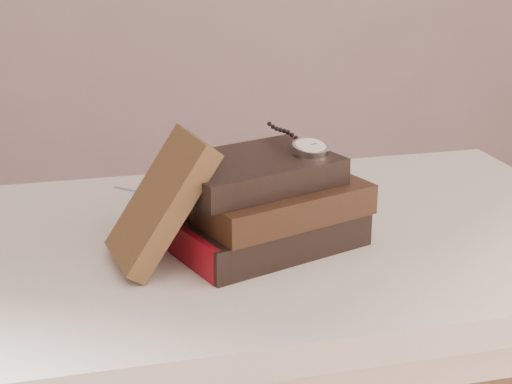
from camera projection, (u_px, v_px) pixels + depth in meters
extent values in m
cube|color=beige|center=(265.00, 246.00, 1.08)|extent=(1.00, 0.60, 0.04)
cube|color=white|center=(264.00, 284.00, 1.10)|extent=(0.88, 0.49, 0.08)
cylinder|color=white|center=(449.00, 346.00, 1.54)|extent=(0.05, 0.05, 0.71)
cube|color=black|center=(263.00, 228.00, 1.03)|extent=(0.28, 0.23, 0.05)
cube|color=beige|center=(265.00, 228.00, 1.03)|extent=(0.27, 0.22, 0.04)
cube|color=gold|center=(177.00, 241.00, 0.99)|extent=(0.01, 0.01, 0.05)
cube|color=maroon|center=(187.00, 247.00, 0.97)|extent=(0.06, 0.15, 0.05)
cube|color=black|center=(274.00, 198.00, 1.02)|extent=(0.26, 0.22, 0.04)
cube|color=beige|center=(276.00, 198.00, 1.02)|extent=(0.25, 0.21, 0.03)
cube|color=gold|center=(193.00, 209.00, 0.98)|extent=(0.01, 0.01, 0.04)
cube|color=black|center=(253.00, 171.00, 1.01)|extent=(0.25, 0.21, 0.04)
cube|color=beige|center=(255.00, 170.00, 1.01)|extent=(0.24, 0.19, 0.03)
cube|color=gold|center=(176.00, 180.00, 0.97)|extent=(0.01, 0.01, 0.04)
cube|color=#3E2A18|center=(161.00, 201.00, 0.96)|extent=(0.14, 0.13, 0.17)
cylinder|color=silver|center=(311.00, 149.00, 1.02)|extent=(0.06, 0.06, 0.02)
cylinder|color=white|center=(311.00, 145.00, 1.02)|extent=(0.05, 0.05, 0.01)
torus|color=silver|center=(311.00, 146.00, 1.02)|extent=(0.06, 0.06, 0.01)
cylinder|color=silver|center=(298.00, 144.00, 1.04)|extent=(0.01, 0.01, 0.01)
cube|color=black|center=(308.00, 144.00, 1.02)|extent=(0.01, 0.01, 0.00)
cube|color=black|center=(314.00, 144.00, 1.02)|extent=(0.01, 0.00, 0.00)
sphere|color=black|center=(296.00, 138.00, 1.05)|extent=(0.01, 0.01, 0.01)
sphere|color=black|center=(292.00, 135.00, 1.06)|extent=(0.01, 0.01, 0.01)
sphere|color=black|center=(288.00, 132.00, 1.07)|extent=(0.01, 0.01, 0.01)
sphere|color=black|center=(284.00, 131.00, 1.08)|extent=(0.01, 0.01, 0.01)
sphere|color=black|center=(280.00, 130.00, 1.09)|extent=(0.01, 0.01, 0.01)
sphere|color=black|center=(277.00, 129.00, 1.10)|extent=(0.01, 0.01, 0.01)
sphere|color=black|center=(273.00, 127.00, 1.11)|extent=(0.01, 0.01, 0.01)
sphere|color=black|center=(269.00, 124.00, 1.12)|extent=(0.01, 0.01, 0.01)
torus|color=silver|center=(162.00, 195.00, 1.02)|extent=(0.05, 0.03, 0.05)
torus|color=silver|center=(197.00, 188.00, 1.05)|extent=(0.05, 0.03, 0.05)
cylinder|color=silver|center=(180.00, 189.00, 1.03)|extent=(0.01, 0.01, 0.00)
cylinder|color=silver|center=(130.00, 191.00, 1.05)|extent=(0.04, 0.10, 0.03)
cylinder|color=silver|center=(192.00, 178.00, 1.10)|extent=(0.04, 0.10, 0.03)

